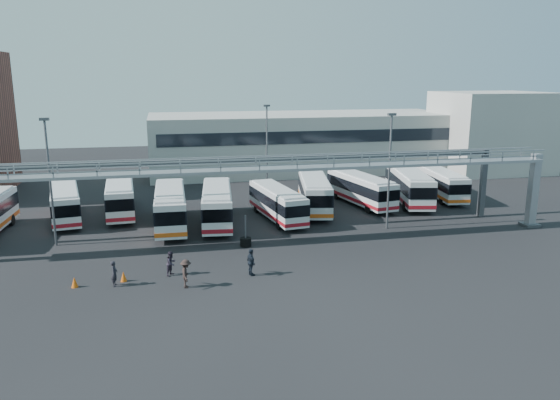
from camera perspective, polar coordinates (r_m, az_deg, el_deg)
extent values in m
plane|color=black|center=(39.88, -1.02, -6.71)|extent=(140.00, 140.00, 0.00)
cube|color=#95989D|center=(53.77, 24.94, 0.91)|extent=(0.70, 0.70, 6.60)
cube|color=#4C4F54|center=(54.46, 24.62, -2.35)|extent=(1.40, 1.40, 0.25)
cube|color=#95989D|center=(43.08, -2.35, 3.18)|extent=(50.00, 1.80, 0.22)
cube|color=#95989D|center=(42.10, -2.16, 4.26)|extent=(50.00, 0.10, 0.10)
cube|color=#95989D|center=(43.75, -2.55, 4.59)|extent=(50.00, 0.10, 0.10)
cube|color=#4C4F54|center=(46.94, -3.19, 4.24)|extent=(45.00, 0.50, 0.35)
cube|color=#9E9E99|center=(77.83, 2.22, 6.06)|extent=(42.00, 14.00, 8.00)
cube|color=#B2B2AD|center=(82.74, 21.17, 6.66)|extent=(14.00, 12.00, 11.00)
cylinder|color=#4C4F54|center=(46.45, -22.86, 1.50)|extent=(0.18, 0.18, 10.00)
cube|color=#4C4F54|center=(45.79, -23.42, 7.76)|extent=(0.70, 0.35, 0.22)
cylinder|color=#4C4F54|center=(48.60, 11.34, 2.75)|extent=(0.18, 0.18, 10.00)
cube|color=#4C4F54|center=(47.97, 11.61, 8.76)|extent=(0.70, 0.35, 0.22)
cylinder|color=#4C4F54|center=(60.48, -1.37, 5.00)|extent=(0.18, 0.18, 10.00)
cube|color=#4C4F54|center=(59.98, -1.40, 9.83)|extent=(0.70, 0.35, 0.22)
cylinder|color=black|center=(55.27, -26.24, -1.89)|extent=(0.36, 1.03, 1.02)
cube|color=silver|center=(54.97, -21.54, -0.20)|extent=(4.10, 10.72, 2.62)
cube|color=black|center=(54.91, -21.56, 0.11)|extent=(4.17, 10.79, 1.05)
cube|color=maroon|center=(55.18, -21.46, -1.14)|extent=(4.16, 10.78, 0.33)
cube|color=silver|center=(54.69, -21.66, 1.21)|extent=(3.69, 9.65, 0.15)
cylinder|color=black|center=(52.02, -22.54, -2.44)|extent=(0.44, 0.99, 0.95)
cylinder|color=black|center=(52.01, -20.19, -2.24)|extent=(0.44, 0.99, 0.95)
cylinder|color=black|center=(58.53, -22.52, -0.79)|extent=(0.44, 0.99, 0.95)
cylinder|color=black|center=(58.52, -20.44, -0.61)|extent=(0.44, 0.99, 0.95)
cube|color=silver|center=(55.55, -16.36, 0.40)|extent=(3.15, 11.08, 2.74)
cube|color=black|center=(55.48, -16.38, 0.73)|extent=(3.22, 11.14, 1.09)
cube|color=maroon|center=(55.76, -16.29, -0.57)|extent=(3.21, 11.13, 0.35)
cube|color=silver|center=(55.26, -16.45, 1.87)|extent=(2.84, 9.97, 0.16)
cylinder|color=black|center=(52.47, -17.51, -1.88)|extent=(0.36, 1.01, 1.00)
cylinder|color=black|center=(52.43, -15.06, -1.74)|extent=(0.36, 1.01, 1.00)
cylinder|color=black|center=(59.28, -17.35, -0.19)|extent=(0.36, 1.01, 1.00)
cylinder|color=black|center=(59.24, -15.18, -0.06)|extent=(0.36, 1.01, 1.00)
cube|color=silver|center=(49.85, -11.39, -0.67)|extent=(2.77, 11.35, 2.83)
cube|color=black|center=(49.77, -11.41, -0.29)|extent=(2.83, 11.41, 1.13)
cube|color=#D35513|center=(50.09, -11.34, -1.78)|extent=(2.82, 11.40, 0.36)
cube|color=silver|center=(49.52, -11.47, 1.02)|extent=(2.50, 10.22, 0.16)
cylinder|color=black|center=(46.72, -12.74, -3.39)|extent=(0.33, 1.03, 1.03)
cylinder|color=black|center=(46.70, -9.88, -3.26)|extent=(0.33, 1.03, 1.03)
cylinder|color=black|center=(53.71, -12.57, -1.23)|extent=(0.33, 1.03, 1.03)
cylinder|color=black|center=(53.69, -10.09, -1.12)|extent=(0.33, 1.03, 1.03)
cube|color=silver|center=(50.18, -6.59, -0.44)|extent=(3.63, 11.30, 2.78)
cube|color=black|center=(50.10, -6.60, -0.08)|extent=(3.69, 11.37, 1.11)
cube|color=maroon|center=(50.41, -6.56, -1.53)|extent=(3.68, 11.36, 0.35)
cube|color=silver|center=(49.86, -6.63, 1.20)|extent=(3.27, 10.17, 0.16)
cylinder|color=black|center=(47.10, -7.94, -3.06)|extent=(0.40, 1.03, 1.01)
cylinder|color=black|center=(47.09, -5.16, -2.99)|extent=(0.40, 1.03, 1.01)
cylinder|color=black|center=(53.96, -7.77, -0.97)|extent=(0.40, 1.03, 1.01)
cylinder|color=black|center=(53.95, -5.34, -0.91)|extent=(0.40, 1.03, 1.01)
cube|color=silver|center=(51.30, -0.29, -0.26)|extent=(3.72, 10.26, 2.51)
cube|color=black|center=(51.23, -0.29, 0.07)|extent=(3.79, 10.32, 1.00)
cube|color=maroon|center=(51.51, -0.29, -1.22)|extent=(3.78, 10.31, 0.32)
cube|color=silver|center=(51.01, -0.29, 1.19)|extent=(3.35, 9.23, 0.15)
cylinder|color=black|center=(48.34, -0.10, -2.57)|extent=(0.40, 0.94, 0.91)
cylinder|color=black|center=(49.07, 2.13, -2.34)|extent=(0.40, 0.94, 0.91)
cylinder|color=black|center=(54.21, -2.48, -0.85)|extent=(0.40, 0.94, 0.91)
cylinder|color=black|center=(54.85, -0.46, -0.67)|extent=(0.40, 0.94, 0.91)
cube|color=silver|center=(54.88, 3.60, 0.81)|extent=(4.63, 11.50, 2.81)
cube|color=black|center=(54.81, 3.61, 1.15)|extent=(4.70, 11.57, 1.12)
cube|color=#D35513|center=(55.10, 3.59, -0.20)|extent=(4.68, 11.56, 0.36)
cube|color=silver|center=(54.58, 3.63, 2.34)|extent=(4.16, 10.35, 0.16)
cylinder|color=black|center=(51.62, 2.64, -1.51)|extent=(0.49, 1.06, 1.02)
cylinder|color=black|center=(51.83, 5.19, -1.49)|extent=(0.49, 1.06, 1.02)
cylinder|color=black|center=(58.58, 2.16, 0.26)|extent=(0.49, 1.06, 1.02)
cylinder|color=black|center=(58.77, 4.41, 0.27)|extent=(0.49, 1.06, 1.02)
cube|color=silver|center=(57.63, 8.45, 1.17)|extent=(4.21, 10.77, 2.63)
cube|color=black|center=(57.57, 8.46, 1.47)|extent=(4.28, 10.84, 1.05)
cube|color=maroon|center=(57.83, 8.42, 0.27)|extent=(4.27, 10.83, 0.33)
cube|color=silver|center=(57.37, 8.49, 2.53)|extent=(3.79, 9.70, 0.15)
cylinder|color=black|center=(54.57, 9.23, -0.90)|extent=(0.45, 0.99, 0.96)
cylinder|color=black|center=(55.70, 11.12, -0.69)|extent=(0.45, 0.99, 0.96)
cylinder|color=black|center=(60.24, 5.90, 0.53)|extent=(0.45, 0.99, 0.96)
cylinder|color=black|center=(61.26, 7.67, 0.69)|extent=(0.45, 0.99, 0.96)
cube|color=silver|center=(59.59, 13.31, 1.52)|extent=(4.88, 11.84, 2.89)
cube|color=black|center=(59.52, 13.32, 1.84)|extent=(4.95, 11.91, 1.15)
cube|color=maroon|center=(59.79, 13.25, 0.56)|extent=(4.94, 11.89, 0.37)
cube|color=silver|center=(59.31, 13.38, 2.96)|extent=(4.39, 10.65, 0.17)
cylinder|color=black|center=(56.10, 12.94, -0.63)|extent=(0.52, 1.09, 1.05)
cylinder|color=black|center=(56.70, 15.28, -0.62)|extent=(0.52, 1.09, 1.05)
cylinder|color=black|center=(63.12, 11.40, 0.96)|extent=(0.52, 1.09, 1.05)
cylinder|color=black|center=(63.66, 13.50, 0.96)|extent=(0.52, 1.09, 1.05)
cube|color=silver|center=(62.87, 16.39, 1.73)|extent=(3.41, 10.47, 2.57)
cube|color=black|center=(62.81, 16.41, 2.01)|extent=(3.48, 10.54, 1.03)
cube|color=#D35513|center=(63.04, 16.34, 0.92)|extent=(3.47, 10.53, 0.33)
cube|color=silver|center=(62.63, 16.47, 2.95)|extent=(3.07, 9.43, 0.15)
cylinder|color=black|center=(59.75, 16.57, -0.07)|extent=(0.38, 0.96, 0.93)
cylinder|color=black|center=(60.58, 18.40, -0.02)|extent=(0.38, 0.96, 0.93)
cylinder|color=black|center=(65.72, 14.40, 1.23)|extent=(0.38, 0.96, 0.93)
cylinder|color=black|center=(66.48, 16.09, 1.26)|extent=(0.38, 0.96, 0.93)
imported|color=black|center=(37.24, -16.93, -7.36)|extent=(0.48, 0.67, 1.71)
imported|color=#26202D|center=(38.23, -11.29, -6.50)|extent=(1.01, 1.05, 1.70)
imported|color=black|center=(35.90, -9.79, -7.59)|extent=(0.77, 1.25, 1.88)
imported|color=black|center=(37.45, -3.05, -6.52)|extent=(0.72, 1.19, 1.89)
cone|color=#CE520B|center=(38.03, -20.68, -8.04)|extent=(0.50, 0.50, 0.69)
cone|color=#CE520B|center=(38.06, -16.03, -7.69)|extent=(0.50, 0.50, 0.67)
cylinder|color=black|center=(43.86, -3.60, -4.70)|extent=(0.90, 0.90, 0.21)
cylinder|color=black|center=(43.78, -3.60, -4.40)|extent=(0.90, 0.90, 0.21)
cylinder|color=black|center=(43.71, -3.61, -4.11)|extent=(0.90, 0.90, 0.21)
cylinder|color=#4C4F54|center=(43.52, -3.62, -3.24)|extent=(0.13, 0.13, 2.57)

